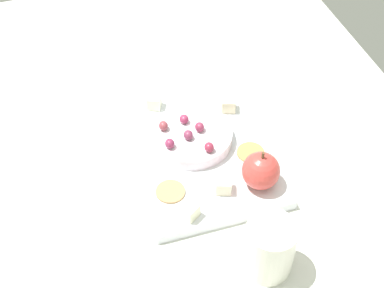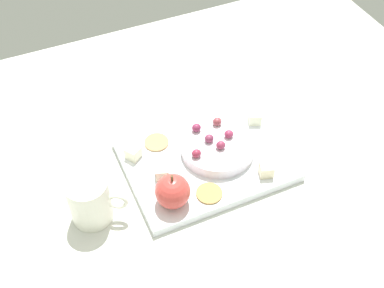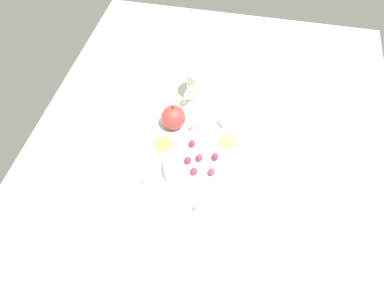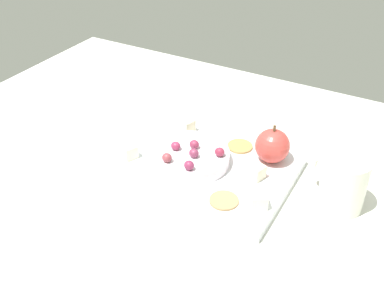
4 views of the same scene
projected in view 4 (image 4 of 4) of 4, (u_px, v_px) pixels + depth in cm
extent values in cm
cube|color=silver|center=(209.00, 196.00, 86.89)|extent=(134.38, 97.25, 4.89)
cube|color=white|center=(205.00, 169.00, 88.27)|extent=(32.23, 24.54, 1.90)
cylinder|color=white|center=(190.00, 157.00, 87.83)|extent=(15.01, 15.01, 2.39)
sphere|color=#CA413A|center=(272.00, 146.00, 87.23)|extent=(6.59, 6.59, 6.59)
cylinder|color=brown|center=(274.00, 128.00, 85.06)|extent=(0.50, 0.50, 1.20)
cube|color=white|center=(129.00, 152.00, 89.13)|extent=(3.45, 3.45, 2.62)
cube|color=#EFEFCC|center=(259.00, 200.00, 77.27)|extent=(3.64, 3.64, 2.62)
cube|color=beige|center=(256.00, 172.00, 83.79)|extent=(3.30, 3.30, 2.62)
cube|color=#F9EAC0|center=(187.00, 126.00, 97.00)|extent=(3.29, 3.29, 2.62)
cylinder|color=tan|center=(224.00, 200.00, 78.94)|extent=(5.06, 5.06, 0.40)
cylinder|color=#A9884D|center=(240.00, 146.00, 92.60)|extent=(5.06, 5.06, 0.40)
ellipsoid|color=#8E304C|center=(194.00, 144.00, 87.72)|extent=(1.90, 1.71, 1.73)
ellipsoid|color=#872C4E|center=(189.00, 165.00, 82.12)|extent=(1.90, 1.71, 1.77)
ellipsoid|color=#982F50|center=(176.00, 146.00, 87.38)|extent=(1.90, 1.71, 1.64)
ellipsoid|color=#823351|center=(194.00, 153.00, 85.31)|extent=(1.90, 1.71, 1.71)
ellipsoid|color=#912A42|center=(218.00, 151.00, 85.75)|extent=(1.90, 1.71, 1.75)
ellipsoid|color=#913D46|center=(167.00, 158.00, 84.11)|extent=(1.90, 1.71, 1.75)
cylinder|color=white|center=(343.00, 183.00, 78.30)|extent=(7.73, 7.73, 9.84)
torus|color=white|center=(321.00, 168.00, 81.81)|extent=(3.92, 2.56, 4.00)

